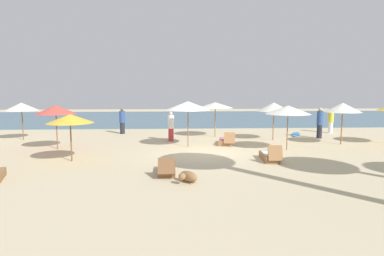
% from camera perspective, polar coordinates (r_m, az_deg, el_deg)
% --- Properties ---
extents(ground_plane, '(60.00, 60.00, 0.00)m').
position_cam_1_polar(ground_plane, '(16.04, 2.30, -4.14)').
color(ground_plane, beige).
extents(ocean_water, '(48.00, 16.00, 0.06)m').
position_cam_1_polar(ocean_water, '(32.84, -0.37, 1.70)').
color(ocean_water, '#476B7F').
rests_on(ocean_water, ground_plane).
extents(umbrella_0, '(1.95, 1.95, 2.17)m').
position_cam_1_polar(umbrella_0, '(18.02, -21.87, 2.87)').
color(umbrella_0, brown).
rests_on(umbrella_0, ground_plane).
extents(umbrella_1, '(1.92, 1.92, 1.97)m').
position_cam_1_polar(umbrella_1, '(14.84, -19.77, 1.48)').
color(umbrella_1, brown).
rests_on(umbrella_1, ground_plane).
extents(umbrella_2, '(2.18, 2.18, 2.18)m').
position_cam_1_polar(umbrella_2, '(17.04, 15.80, 2.96)').
color(umbrella_2, brown).
rests_on(umbrella_2, ground_plane).
extents(umbrella_4, '(1.94, 1.94, 2.17)m').
position_cam_1_polar(umbrella_4, '(20.06, 13.56, 3.45)').
color(umbrella_4, olive).
rests_on(umbrella_4, ground_plane).
extents(umbrella_5, '(1.87, 1.87, 2.16)m').
position_cam_1_polar(umbrella_5, '(21.93, -26.67, 3.22)').
color(umbrella_5, brown).
rests_on(umbrella_5, ground_plane).
extents(umbrella_6, '(2.27, 2.27, 2.34)m').
position_cam_1_polar(umbrella_6, '(17.36, -0.68, 3.78)').
color(umbrella_6, brown).
rests_on(umbrella_6, ground_plane).
extents(umbrella_7, '(2.18, 2.18, 2.13)m').
position_cam_1_polar(umbrella_7, '(20.74, 3.91, 3.85)').
color(umbrella_7, olive).
rests_on(umbrella_7, ground_plane).
extents(umbrella_8, '(1.93, 1.93, 2.23)m').
position_cam_1_polar(umbrella_8, '(19.74, 23.95, 3.16)').
color(umbrella_8, brown).
rests_on(umbrella_8, ground_plane).
extents(lounger_0, '(0.69, 1.66, 0.75)m').
position_cam_1_polar(lounger_0, '(14.69, 12.91, -4.66)').
color(lounger_0, olive).
rests_on(lounger_0, ground_plane).
extents(lounger_1, '(0.61, 1.71, 0.67)m').
position_cam_1_polar(lounger_1, '(12.28, -4.24, -6.82)').
color(lounger_1, brown).
rests_on(lounger_1, ground_plane).
extents(lounger_3, '(0.89, 1.75, 0.71)m').
position_cam_1_polar(lounger_3, '(18.32, 5.61, -2.19)').
color(lounger_3, olive).
rests_on(lounger_3, ground_plane).
extents(person_0, '(0.47, 0.47, 1.68)m').
position_cam_1_polar(person_0, '(19.22, -3.55, 0.26)').
color(person_0, '#BF3338').
rests_on(person_0, ground_plane).
extents(person_1, '(0.40, 0.40, 1.84)m').
position_cam_1_polar(person_1, '(21.63, 20.63, 0.82)').
color(person_1, '#26262D').
rests_on(person_1, ground_plane).
extents(person_2, '(0.46, 0.46, 1.71)m').
position_cam_1_polar(person_2, '(24.35, 22.26, 1.24)').
color(person_2, white).
rests_on(person_2, ground_plane).
extents(person_3, '(0.50, 0.50, 1.68)m').
position_cam_1_polar(person_3, '(22.63, -11.61, 1.16)').
color(person_3, '#26262D').
rests_on(person_3, ground_plane).
extents(dog, '(0.74, 0.80, 0.39)m').
position_cam_1_polar(dog, '(11.13, -0.72, -8.14)').
color(dog, olive).
rests_on(dog, ground_plane).
extents(surfboard, '(1.36, 2.21, 0.07)m').
position_cam_1_polar(surfboard, '(22.85, 16.99, -0.98)').
color(surfboard, '#338CCC').
rests_on(surfboard, ground_plane).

